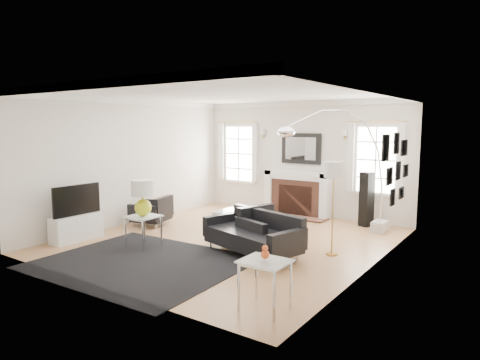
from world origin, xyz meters
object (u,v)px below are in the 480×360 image
Objects in this scene: coffee_table at (238,212)px; arc_floor_lamp at (335,164)px; fireplace at (297,194)px; sofa at (255,235)px; armchair_right at (266,230)px; armchair_left at (153,212)px; gourd_lamp at (143,195)px.

coffee_table is 0.32× the size of arc_floor_lamp.
arc_floor_lamp is (1.41, -1.11, 0.88)m from fireplace.
armchair_right is (0.00, 0.36, 0.02)m from sofa.
armchair_left is 1.15× the size of coffee_table.
coffee_table is 2.35m from gourd_lamp.
armchair_right is at bearing -107.68° from arc_floor_lamp.
gourd_lamp is at bearing -155.74° from sofa.
coffee_table is at bearing 134.19° from sofa.
arc_floor_lamp is at bearing 22.10° from coffee_table.
sofa is at bearing -75.36° from fireplace.
coffee_table is at bearing 27.87° from armchair_left.
fireplace is 3.50m from armchair_left.
armchair_right is 0.42× the size of arc_floor_lamp.
sofa is 2.04× the size of armchair_left.
fireplace is 1.76× the size of armchair_left.
arc_floor_lamp is (0.56, 1.76, 1.08)m from armchair_right.
armchair_right is at bearing 32.65° from gourd_lamp.
sofa is 1.89m from coffee_table.
fireplace reaches higher than armchair_left.
gourd_lamp reaches higher than sofa.
coffee_table is (-1.32, 1.35, 0.02)m from sofa.
arc_floor_lamp is at bearing -38.30° from fireplace.
sofa is 2.97× the size of gourd_lamp.
coffee_table is (-0.47, -1.87, -0.20)m from fireplace.
sofa is at bearing 24.26° from gourd_lamp.
coffee_table is (-1.32, 1.00, -0.00)m from armchair_right.
arc_floor_lamp is (0.56, 2.12, 1.10)m from sofa.
gourd_lamp reaches higher than fireplace.
arc_floor_lamp reaches higher than fireplace.
fireplace is 2.03× the size of coffee_table.
fireplace is 3.34m from sofa.
armchair_right is 1.33× the size of coffee_table.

